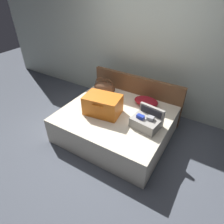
% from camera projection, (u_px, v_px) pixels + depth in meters
% --- Properties ---
extents(ground_plane, '(12.00, 12.00, 0.00)m').
position_uv_depth(ground_plane, '(103.00, 148.00, 3.35)').
color(ground_plane, '#4C515B').
extents(back_wall, '(8.00, 0.10, 2.60)m').
position_uv_depth(back_wall, '(149.00, 47.00, 3.75)').
color(back_wall, '#B7C1B2').
rests_on(back_wall, ground).
extents(bed, '(1.83, 1.56, 0.48)m').
position_uv_depth(bed, '(115.00, 124.00, 3.49)').
color(bed, beige).
rests_on(bed, ground).
extents(headboard, '(1.86, 0.08, 0.85)m').
position_uv_depth(headboard, '(136.00, 96.00, 3.96)').
color(headboard, brown).
rests_on(headboard, ground).
extents(hard_case_large, '(0.64, 0.47, 0.33)m').
position_uv_depth(hard_case_large, '(103.00, 105.00, 3.27)').
color(hard_case_large, '#D16619').
rests_on(hard_case_large, bed).
extents(hard_case_medium, '(0.46, 0.40, 0.30)m').
position_uv_depth(hard_case_medium, '(146.00, 121.00, 3.01)').
color(hard_case_medium, gray).
rests_on(hard_case_medium, bed).
extents(duffel_bag, '(0.47, 0.30, 0.33)m').
position_uv_depth(duffel_bag, '(104.00, 87.00, 3.85)').
color(duffel_bag, brown).
rests_on(duffel_bag, bed).
extents(pillow_near_headboard, '(0.46, 0.31, 0.14)m').
position_uv_depth(pillow_near_headboard, '(146.00, 101.00, 3.54)').
color(pillow_near_headboard, maroon).
rests_on(pillow_near_headboard, bed).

